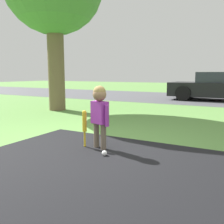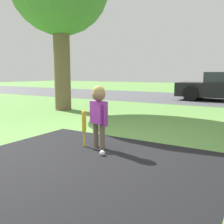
% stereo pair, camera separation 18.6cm
% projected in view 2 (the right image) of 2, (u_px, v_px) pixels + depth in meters
% --- Properties ---
extents(ground_plane, '(60.00, 60.00, 0.00)m').
position_uv_depth(ground_plane, '(85.00, 151.00, 3.85)').
color(ground_plane, '#5B8C42').
extents(street_strip, '(40.00, 6.00, 0.01)m').
position_uv_depth(street_strip, '(207.00, 99.00, 11.87)').
color(street_strip, '#4C4C51').
rests_on(street_strip, ground).
extents(child, '(0.39, 0.23, 1.00)m').
position_uv_depth(child, '(99.00, 108.00, 3.89)').
color(child, '#6B5B4C').
rests_on(child, ground).
extents(baseball_bat, '(0.07, 0.07, 0.60)m').
position_uv_depth(baseball_bat, '(84.00, 123.00, 4.03)').
color(baseball_bat, yellow).
rests_on(baseball_bat, ground).
extents(sports_ball, '(0.08, 0.08, 0.08)m').
position_uv_depth(sports_ball, '(102.00, 153.00, 3.62)').
color(sports_ball, white).
rests_on(sports_ball, ground).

